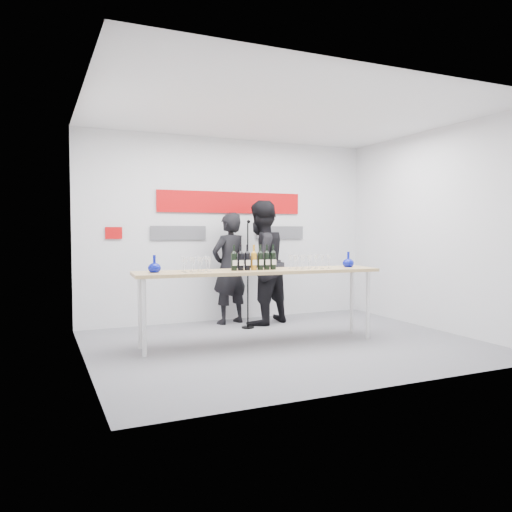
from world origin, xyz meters
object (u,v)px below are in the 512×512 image
at_px(presenter_left, 229,268).
at_px(presenter_right, 261,263).
at_px(tasting_table, 259,275).
at_px(mic_stand, 248,295).

relative_size(presenter_left, presenter_right, 0.90).
bearing_deg(presenter_right, tasting_table, 41.12).
bearing_deg(tasting_table, presenter_right, 69.12).
height_order(tasting_table, presenter_right, presenter_right).
height_order(presenter_right, mic_stand, presenter_right).
relative_size(presenter_left, mic_stand, 1.07).
distance_m(tasting_table, presenter_right, 1.36).
bearing_deg(mic_stand, presenter_right, 32.91).
xyz_separation_m(presenter_left, mic_stand, (0.12, -0.47, -0.38)).
distance_m(tasting_table, mic_stand, 1.11).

